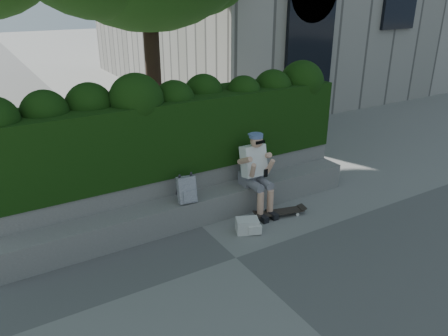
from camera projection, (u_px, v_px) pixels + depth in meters
ground at (236, 258)px, 6.22m from camera, size 80.00×80.00×0.00m
bench_ledge at (195, 209)px, 7.13m from camera, size 6.00×0.45×0.45m
planter_wall at (182, 190)px, 7.45m from camera, size 6.00×0.50×0.75m
hedge at (174, 132)px, 7.25m from camera, size 6.00×1.00×1.20m
person at (255, 170)px, 7.28m from camera, size 0.40×0.76×1.38m
skateboard at (280, 212)px, 7.34m from camera, size 0.84×0.39×0.09m
backpack_plaid at (187, 190)px, 6.79m from camera, size 0.30×0.19×0.41m
backpack_ground at (247, 226)px, 6.85m from camera, size 0.41×0.36×0.22m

